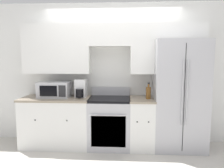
{
  "coord_description": "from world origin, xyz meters",
  "views": [
    {
      "loc": [
        0.23,
        -3.48,
        1.6
      ],
      "look_at": [
        -0.0,
        0.31,
        1.14
      ],
      "focal_mm": 35.0,
      "sensor_mm": 36.0,
      "label": 1
    }
  ],
  "objects_px": {
    "refrigerator": "(178,94)",
    "bottle": "(148,93)",
    "oven_range": "(110,122)",
    "microwave": "(55,89)"
  },
  "relations": [
    {
      "from": "oven_range",
      "to": "microwave",
      "type": "distance_m",
      "value": 1.15
    },
    {
      "from": "oven_range",
      "to": "bottle",
      "type": "bearing_deg",
      "value": -3.65
    },
    {
      "from": "oven_range",
      "to": "bottle",
      "type": "distance_m",
      "value": 0.87
    },
    {
      "from": "refrigerator",
      "to": "microwave",
      "type": "relative_size",
      "value": 3.46
    },
    {
      "from": "oven_range",
      "to": "bottle",
      "type": "height_order",
      "value": "bottle"
    },
    {
      "from": "bottle",
      "to": "refrigerator",
      "type": "bearing_deg",
      "value": 12.44
    },
    {
      "from": "oven_range",
      "to": "refrigerator",
      "type": "height_order",
      "value": "refrigerator"
    },
    {
      "from": "refrigerator",
      "to": "bottle",
      "type": "xyz_separation_m",
      "value": [
        -0.54,
        -0.12,
        0.05
      ]
    },
    {
      "from": "refrigerator",
      "to": "bottle",
      "type": "relative_size",
      "value": 6.72
    },
    {
      "from": "refrigerator",
      "to": "microwave",
      "type": "xyz_separation_m",
      "value": [
        -2.21,
        -0.04,
        0.08
      ]
    }
  ]
}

